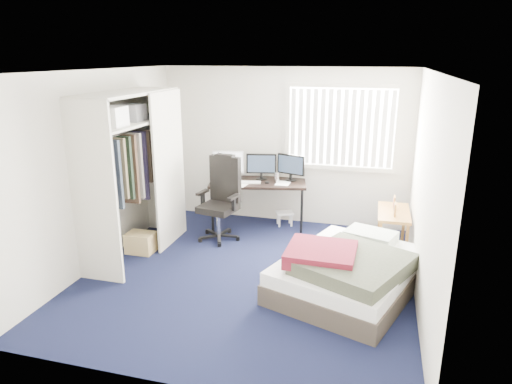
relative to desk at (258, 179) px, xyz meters
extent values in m
plane|color=black|center=(0.34, -1.76, -0.77)|extent=(4.20, 4.20, 0.00)
plane|color=silver|center=(0.34, 0.34, 0.48)|extent=(4.00, 0.00, 4.00)
plane|color=silver|center=(0.34, -3.86, 0.48)|extent=(4.00, 0.00, 4.00)
plane|color=silver|center=(-1.66, -1.76, 0.48)|extent=(0.00, 4.20, 4.20)
plane|color=silver|center=(2.34, -1.76, 0.48)|extent=(0.00, 4.20, 4.20)
plane|color=white|center=(0.34, -1.76, 1.73)|extent=(4.20, 4.20, 0.00)
cube|color=white|center=(1.24, 0.32, 0.83)|extent=(1.60, 0.02, 1.20)
cube|color=beige|center=(1.24, 0.29, 1.46)|extent=(1.72, 0.06, 0.06)
cube|color=beige|center=(1.24, 0.29, 0.20)|extent=(1.72, 0.06, 0.06)
cube|color=white|center=(1.24, 0.26, 0.83)|extent=(1.60, 0.04, 1.16)
cube|color=beige|center=(-1.36, -2.36, 0.33)|extent=(0.60, 0.04, 2.20)
cube|color=beige|center=(-1.36, -0.56, 0.33)|extent=(0.60, 0.04, 2.20)
cube|color=beige|center=(-1.36, -1.46, 1.43)|extent=(0.60, 1.80, 0.04)
cube|color=beige|center=(-1.36, -1.46, 1.05)|extent=(0.56, 1.74, 0.03)
cylinder|color=silver|center=(-1.36, -1.46, 0.93)|extent=(0.03, 1.72, 0.03)
cube|color=#26262B|center=(-1.36, -1.56, 0.48)|extent=(0.38, 1.10, 0.90)
cube|color=beige|center=(-1.04, -1.01, 0.33)|extent=(0.03, 0.90, 2.20)
cube|color=white|center=(-1.36, -1.91, 1.18)|extent=(0.38, 0.30, 0.24)
cube|color=gray|center=(-1.36, -1.41, 1.17)|extent=(0.34, 0.28, 0.22)
cube|color=black|center=(0.00, -0.03, -0.05)|extent=(1.62, 1.00, 0.04)
cylinder|color=black|center=(-0.62, -0.45, -0.42)|extent=(0.04, 0.04, 0.70)
cylinder|color=black|center=(-0.74, 0.12, -0.42)|extent=(0.04, 0.04, 0.70)
cylinder|color=black|center=(0.74, -0.17, -0.42)|extent=(0.04, 0.04, 0.70)
cylinder|color=black|center=(0.62, 0.40, -0.42)|extent=(0.04, 0.04, 0.70)
cube|color=white|center=(-0.50, -0.01, 0.25)|extent=(0.50, 0.13, 0.36)
cube|color=white|center=(-0.50, -0.01, 0.25)|extent=(0.44, 0.10, 0.31)
cube|color=black|center=(0.03, 0.10, 0.23)|extent=(0.48, 0.13, 0.32)
cube|color=#1E2838|center=(0.03, 0.10, 0.23)|extent=(0.42, 0.09, 0.27)
cube|color=black|center=(0.50, 0.16, 0.23)|extent=(0.48, 0.13, 0.32)
cube|color=#1E2838|center=(0.50, 0.16, 0.23)|extent=(0.42, 0.09, 0.27)
cube|color=white|center=(-0.12, -0.15, -0.02)|extent=(0.42, 0.22, 0.02)
cube|color=black|center=(0.17, -0.09, -0.02)|extent=(0.08, 0.11, 0.02)
cylinder|color=silver|center=(0.31, -0.01, 0.05)|extent=(0.08, 0.08, 0.16)
cube|color=white|center=(0.00, -0.03, -0.03)|extent=(0.35, 0.34, 0.00)
cube|color=black|center=(-0.42, -0.74, -0.71)|extent=(0.70, 0.70, 0.12)
cylinder|color=silver|center=(-0.42, -0.74, -0.51)|extent=(0.06, 0.06, 0.39)
cube|color=black|center=(-0.42, -0.74, -0.28)|extent=(0.58, 0.58, 0.10)
cube|color=black|center=(-0.37, -0.52, 0.11)|extent=(0.50, 0.20, 0.69)
cube|color=black|center=(-0.37, -0.52, 0.41)|extent=(0.31, 0.18, 0.16)
cube|color=black|center=(-0.68, -0.69, -0.07)|extent=(0.12, 0.28, 0.04)
cube|color=black|center=(-0.16, -0.80, -0.07)|extent=(0.12, 0.28, 0.04)
cube|color=white|center=(0.42, 0.09, -0.57)|extent=(0.33, 0.30, 0.03)
cylinder|color=white|center=(0.36, -0.01, -0.67)|extent=(0.03, 0.03, 0.20)
cylinder|color=white|center=(0.30, 0.12, -0.67)|extent=(0.03, 0.03, 0.20)
cylinder|color=white|center=(0.54, 0.07, -0.67)|extent=(0.03, 0.03, 0.20)
cylinder|color=white|center=(0.49, 0.20, -0.67)|extent=(0.03, 0.03, 0.20)
cube|color=brown|center=(2.09, -0.49, -0.21)|extent=(0.43, 0.85, 0.04)
cube|color=brown|center=(1.92, -0.88, -0.50)|extent=(0.04, 0.04, 0.54)
cube|color=brown|center=(1.91, -0.11, -0.50)|extent=(0.04, 0.04, 0.54)
cube|color=brown|center=(2.26, -0.87, -0.50)|extent=(0.04, 0.04, 0.54)
cube|color=brown|center=(2.26, -0.10, -0.50)|extent=(0.04, 0.04, 0.54)
cube|color=brown|center=(2.09, -0.68, -0.10)|extent=(0.02, 0.14, 0.18)
cube|color=brown|center=(2.09, -0.36, -0.10)|extent=(0.02, 0.14, 0.18)
cube|color=#393029|center=(1.59, -1.80, -0.66)|extent=(1.89, 2.17, 0.24)
cube|color=white|center=(1.59, -1.80, -0.47)|extent=(1.84, 2.12, 0.16)
cube|color=silver|center=(1.80, -1.21, -0.31)|extent=(0.70, 0.58, 0.14)
cube|color=#323628|center=(1.64, -2.09, -0.32)|extent=(1.41, 1.46, 0.18)
cube|color=#550E1A|center=(1.28, -2.07, -0.25)|extent=(0.77, 0.72, 0.16)
cube|color=tan|center=(-1.31, -1.48, -0.63)|extent=(0.38, 0.28, 0.28)
camera|label=1|loc=(1.80, -6.77, 1.89)|focal=32.00mm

